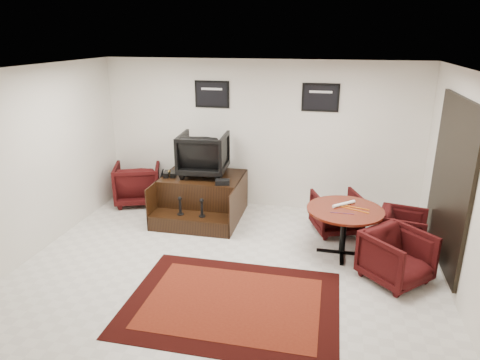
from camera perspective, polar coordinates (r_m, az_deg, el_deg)
name	(u,v)px	position (r m, az deg, el deg)	size (l,w,h in m)	color
ground	(228,268)	(6.35, -1.58, -11.61)	(6.00, 6.00, 0.00)	silver
room_shell	(259,148)	(5.69, 2.56, 4.26)	(6.02, 5.02, 2.81)	white
area_rug	(232,303)	(5.61, -1.02, -16.05)	(2.65, 1.98, 0.01)	black
shine_podium	(202,198)	(7.94, -5.05, -2.37)	(1.46, 1.51, 0.75)	black
shine_chair	(203,152)	(7.82, -4.90, 3.76)	(0.84, 0.79, 0.87)	black
shoes_pair	(170,174)	(7.90, -9.33, 0.80)	(0.26, 0.29, 0.09)	black
polish_kit	(223,182)	(7.39, -2.35, -0.28)	(0.24, 0.17, 0.08)	black
umbrella_black	(157,191)	(8.07, -10.97, -1.41)	(0.35, 0.13, 0.93)	black
umbrella_hooked	(158,192)	(8.15, -10.93, -1.55)	(0.31, 0.12, 0.84)	black
armchair_side	(138,181)	(8.73, -13.46, -0.18)	(0.86, 0.81, 0.89)	black
meeting_table	(345,214)	(6.62, 13.79, -4.48)	(1.14, 1.14, 0.75)	#4A120A
table_chair_back	(337,211)	(7.45, 12.75, -3.99)	(0.74, 0.69, 0.76)	black
table_chair_window	(403,229)	(7.15, 20.87, -6.07)	(0.68, 0.64, 0.70)	black
table_chair_corner	(397,255)	(6.24, 20.20, -9.32)	(0.77, 0.72, 0.79)	black
paper_roll	(344,204)	(6.70, 13.68, -3.12)	(0.05, 0.05, 0.42)	white
table_clutter	(352,209)	(6.58, 14.71, -3.80)	(0.57, 0.34, 0.01)	orange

